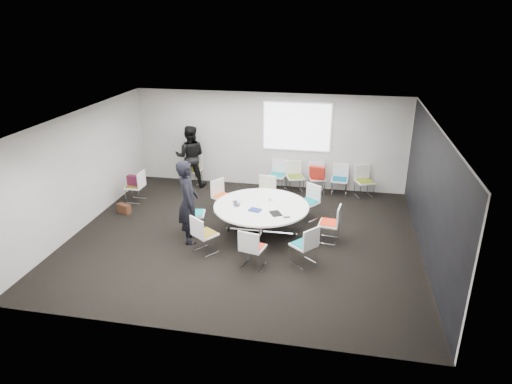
% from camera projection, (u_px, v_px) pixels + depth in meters
% --- Properties ---
extents(room_shell, '(8.08, 7.08, 2.88)m').
position_uv_depth(room_shell, '(248.00, 182.00, 10.18)').
color(room_shell, black).
rests_on(room_shell, ground).
extents(conference_table, '(2.22, 2.22, 0.73)m').
position_uv_depth(conference_table, '(261.00, 213.00, 10.69)').
color(conference_table, silver).
rests_on(conference_table, ground).
extents(projection_screen, '(1.90, 0.03, 1.35)m').
position_uv_depth(projection_screen, '(297.00, 127.00, 13.04)').
color(projection_screen, white).
rests_on(projection_screen, room_shell).
extents(chair_ring_a, '(0.50, 0.51, 0.88)m').
position_uv_depth(chair_ring_a, '(329.00, 230.00, 10.44)').
color(chair_ring_a, silver).
rests_on(chair_ring_a, ground).
extents(chair_ring_b, '(0.63, 0.63, 0.88)m').
position_uv_depth(chair_ring_b, '(308.00, 208.00, 11.59)').
color(chair_ring_b, silver).
rests_on(chair_ring_b, ground).
extents(chair_ring_c, '(0.48, 0.47, 0.88)m').
position_uv_depth(chair_ring_c, '(266.00, 199.00, 12.15)').
color(chair_ring_c, silver).
rests_on(chair_ring_c, ground).
extents(chair_ring_d, '(0.62, 0.63, 0.88)m').
position_uv_depth(chair_ring_d, '(223.00, 203.00, 11.92)').
color(chair_ring_d, silver).
rests_on(chair_ring_d, ground).
extents(chair_ring_e, '(0.53, 0.54, 0.88)m').
position_uv_depth(chair_ring_e, '(195.00, 220.00, 10.94)').
color(chair_ring_e, silver).
rests_on(chair_ring_e, ground).
extents(chair_ring_f, '(0.64, 0.63, 0.88)m').
position_uv_depth(chair_ring_f, '(205.00, 241.00, 9.95)').
color(chair_ring_f, silver).
rests_on(chair_ring_f, ground).
extents(chair_ring_g, '(0.55, 0.54, 0.88)m').
position_uv_depth(chair_ring_g, '(253.00, 255.00, 9.39)').
color(chair_ring_g, silver).
rests_on(chair_ring_g, ground).
extents(chair_ring_h, '(0.64, 0.64, 0.88)m').
position_uv_depth(chair_ring_h, '(304.00, 252.00, 9.50)').
color(chair_ring_h, silver).
rests_on(chair_ring_h, ground).
extents(chair_back_a, '(0.52, 0.51, 0.88)m').
position_uv_depth(chair_back_a, '(277.00, 181.00, 13.45)').
color(chair_back_a, silver).
rests_on(chair_back_a, ground).
extents(chair_back_b, '(0.58, 0.58, 0.88)m').
position_uv_depth(chair_back_b, '(295.00, 182.00, 13.32)').
color(chair_back_b, silver).
rests_on(chair_back_b, ground).
extents(chair_back_c, '(0.54, 0.53, 0.88)m').
position_uv_depth(chair_back_c, '(317.00, 183.00, 13.24)').
color(chair_back_c, silver).
rests_on(chair_back_c, ground).
extents(chair_back_d, '(0.49, 0.48, 0.88)m').
position_uv_depth(chair_back_d, '(339.00, 185.00, 13.11)').
color(chair_back_d, silver).
rests_on(chair_back_d, ground).
extents(chair_back_e, '(0.60, 0.59, 0.88)m').
position_uv_depth(chair_back_e, '(364.00, 187.00, 12.97)').
color(chair_back_e, silver).
rests_on(chair_back_e, ground).
extents(chair_spare_left, '(0.46, 0.47, 0.88)m').
position_uv_depth(chair_spare_left, '(136.00, 192.00, 12.62)').
color(chair_spare_left, silver).
rests_on(chair_spare_left, ground).
extents(chair_person_back, '(0.54, 0.53, 0.88)m').
position_uv_depth(chair_person_back, '(193.00, 175.00, 13.91)').
color(chair_person_back, silver).
rests_on(chair_person_back, ground).
extents(person_main, '(0.68, 0.83, 1.94)m').
position_uv_depth(person_main, '(188.00, 202.00, 10.22)').
color(person_main, black).
rests_on(person_main, ground).
extents(person_back, '(1.01, 0.84, 1.85)m').
position_uv_depth(person_back, '(190.00, 156.00, 13.51)').
color(person_back, black).
rests_on(person_back, ground).
extents(laptop, '(0.32, 0.39, 0.03)m').
position_uv_depth(laptop, '(238.00, 203.00, 10.70)').
color(laptop, '#333338').
rests_on(laptop, conference_table).
extents(laptop_lid, '(0.04, 0.30, 0.22)m').
position_uv_depth(laptop_lid, '(239.00, 197.00, 10.75)').
color(laptop_lid, silver).
rests_on(laptop_lid, conference_table).
extents(notebook_black, '(0.34, 0.37, 0.02)m').
position_uv_depth(notebook_black, '(276.00, 213.00, 10.18)').
color(notebook_black, black).
rests_on(notebook_black, conference_table).
extents(tablet_folio, '(0.31, 0.26, 0.03)m').
position_uv_depth(tablet_folio, '(255.00, 210.00, 10.35)').
color(tablet_folio, navy).
rests_on(tablet_folio, conference_table).
extents(papers_right, '(0.37, 0.35, 0.00)m').
position_uv_depth(papers_right, '(288.00, 202.00, 10.83)').
color(papers_right, silver).
rests_on(papers_right, conference_table).
extents(papers_front, '(0.34, 0.27, 0.00)m').
position_uv_depth(papers_front, '(286.00, 209.00, 10.45)').
color(papers_front, silver).
rests_on(papers_front, conference_table).
extents(cup, '(0.08, 0.08, 0.09)m').
position_uv_depth(cup, '(269.00, 199.00, 10.84)').
color(cup, white).
rests_on(cup, conference_table).
extents(phone, '(0.16, 0.11, 0.01)m').
position_uv_depth(phone, '(287.00, 217.00, 10.01)').
color(phone, black).
rests_on(phone, conference_table).
extents(maroon_bag, '(0.41, 0.18, 0.28)m').
position_uv_depth(maroon_bag, '(134.00, 180.00, 12.49)').
color(maroon_bag, '#53162F').
rests_on(maroon_bag, chair_spare_left).
extents(brown_bag, '(0.39, 0.28, 0.24)m').
position_uv_depth(brown_bag, '(124.00, 209.00, 11.96)').
color(brown_bag, '#422315').
rests_on(brown_bag, ground).
extents(red_jacket, '(0.46, 0.23, 0.36)m').
position_uv_depth(red_jacket, '(317.00, 172.00, 12.88)').
color(red_jacket, '#B12215').
rests_on(red_jacket, chair_back_c).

